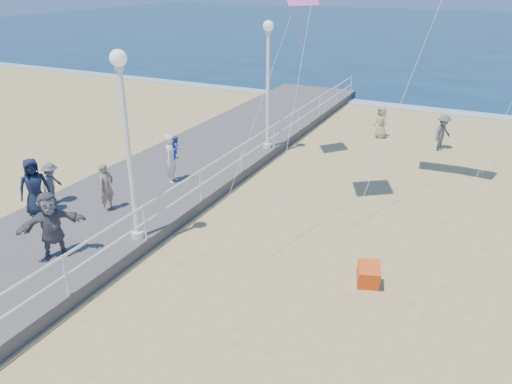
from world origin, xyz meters
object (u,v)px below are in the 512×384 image
at_px(beach_walker_c, 381,122).
at_px(spectator_5, 51,225).
at_px(lamp_post_mid, 126,129).
at_px(toddler_held, 177,148).
at_px(beach_walker_a, 443,133).
at_px(woman_holding_toddler, 171,158).
at_px(spectator_4, 34,187).
at_px(spectator_6, 106,187).
at_px(box_kite, 368,277).
at_px(spectator_2, 51,184).
at_px(lamp_post_far, 268,73).

bearing_deg(beach_walker_c, spectator_5, -71.54).
height_order(lamp_post_mid, toddler_held, lamp_post_mid).
bearing_deg(beach_walker_a, beach_walker_c, 103.73).
bearing_deg(spectator_5, woman_holding_toddler, 35.44).
bearing_deg(toddler_held, spectator_4, 135.43).
relative_size(spectator_6, beach_walker_a, 0.98).
height_order(spectator_6, beach_walker_a, spectator_6).
xyz_separation_m(lamp_post_mid, woman_holding_toddler, (-1.51, 3.99, -2.36)).
xyz_separation_m(toddler_held, spectator_4, (-2.44, -4.27, -0.35)).
height_order(lamp_post_mid, box_kite, lamp_post_mid).
relative_size(lamp_post_mid, beach_walker_a, 3.27).
bearing_deg(spectator_6, woman_holding_toddler, -8.45).
xyz_separation_m(spectator_4, beach_walker_c, (7.65, 14.01, -0.56)).
bearing_deg(spectator_5, box_kite, -36.38).
xyz_separation_m(spectator_2, spectator_4, (0.16, -0.80, 0.22)).
bearing_deg(beach_walker_c, spectator_2, -83.87).
relative_size(spectator_2, spectator_4, 0.76).
xyz_separation_m(spectator_5, box_kite, (7.84, 2.85, -1.04)).
relative_size(woman_holding_toddler, spectator_5, 0.95).
xyz_separation_m(lamp_post_mid, box_kite, (6.51, 1.06, -3.36)).
distance_m(spectator_5, spectator_6, 2.95).
height_order(lamp_post_mid, woman_holding_toddler, lamp_post_mid).
height_order(lamp_post_far, spectator_2, lamp_post_far).
bearing_deg(spectator_6, spectator_2, 102.45).
bearing_deg(spectator_5, spectator_4, 89.79).
bearing_deg(woman_holding_toddler, spectator_2, 128.72).
bearing_deg(beach_walker_a, spectator_6, 169.63).
bearing_deg(beach_walker_a, toddler_held, 163.65).
bearing_deg(lamp_post_mid, spectator_4, -178.01).
bearing_deg(spectator_4, beach_walker_c, 2.88).
height_order(toddler_held, spectator_4, spectator_4).
distance_m(lamp_post_mid, beach_walker_a, 15.17).
height_order(lamp_post_far, spectator_6, lamp_post_far).
relative_size(lamp_post_mid, spectator_4, 2.85).
bearing_deg(lamp_post_mid, woman_holding_toddler, 110.77).
xyz_separation_m(spectator_4, spectator_5, (2.48, -1.66, 0.01)).
relative_size(woman_holding_toddler, box_kite, 2.99).
bearing_deg(beach_walker_c, spectator_6, -77.77).
bearing_deg(spectator_6, box_kite, -89.24).
xyz_separation_m(lamp_post_far, spectator_5, (-1.33, -10.79, -2.32)).
bearing_deg(spectator_2, spectator_6, -91.44).
relative_size(spectator_5, beach_walker_c, 1.22).
bearing_deg(woman_holding_toddler, box_kite, -124.82).
distance_m(woman_holding_toddler, beach_walker_a, 12.46).
bearing_deg(toddler_held, box_kite, -126.12).
bearing_deg(lamp_post_far, spectator_2, -115.45).
height_order(toddler_held, spectator_5, spectator_5).
distance_m(spectator_4, spectator_6, 2.18).
relative_size(lamp_post_far, spectator_2, 3.74).
bearing_deg(beach_walker_a, spectator_5, 177.05).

